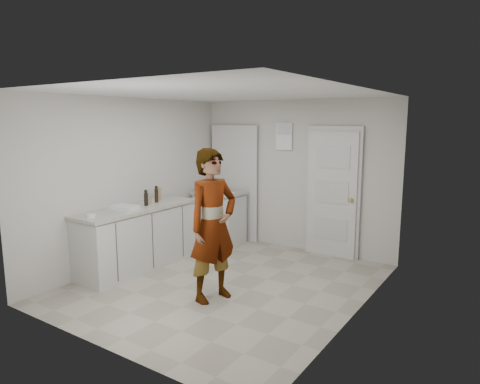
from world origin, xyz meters
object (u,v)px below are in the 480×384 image
Objects in this scene: person at (213,225)px; cake_mix_box at (158,194)px; baking_dish at (124,208)px; oil_cruet_a at (146,198)px; egg_bowl at (91,216)px; spice_jar at (153,201)px; oil_cruet_b at (156,194)px.

person is 9.43× the size of cake_mix_box.
baking_dish is (0.16, -0.84, -0.07)m from cake_mix_box.
oil_cruet_a is 0.41m from baking_dish.
egg_bowl is (-0.02, -0.96, -0.09)m from oil_cruet_a.
baking_dish reaches higher than egg_bowl.
spice_jar is 1.12m from egg_bowl.
cake_mix_box is at bearing 100.96° from baking_dish.
egg_bowl is (0.17, -1.40, -0.07)m from cake_mix_box.
person is 1.93m from cake_mix_box.
oil_cruet_b reaches higher than egg_bowl.
baking_dish is at bearing 104.50° from person.
oil_cruet_b reaches higher than spice_jar.
oil_cruet_b is (-1.60, 0.68, 0.13)m from person.
egg_bowl is at bearing -61.00° from cake_mix_box.
person is 1.66m from egg_bowl.
cake_mix_box reaches higher than spice_jar.
cake_mix_box is 2.35× the size of spice_jar.
oil_cruet_a reaches higher than spice_jar.
baking_dish is at bearing -56.87° from cake_mix_box.
oil_cruet_b is (-0.05, 0.27, 0.01)m from oil_cruet_a.
cake_mix_box is 0.33m from spice_jar.
oil_cruet_b is at bearing 91.82° from egg_bowl.
person is 1.57m from baking_dish.
person reaches higher than spice_jar.
cake_mix_box is 1.60× the size of egg_bowl.
baking_dish is at bearing -89.70° from spice_jar.
oil_cruet_a is at bearing 89.07° from egg_bowl.
egg_bowl is (0.01, -1.12, -0.02)m from spice_jar.
spice_jar is at bearing 90.30° from baking_dish.
spice_jar is at bearing 84.96° from person.
person reaches higher than baking_dish.
person reaches higher than oil_cruet_a.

